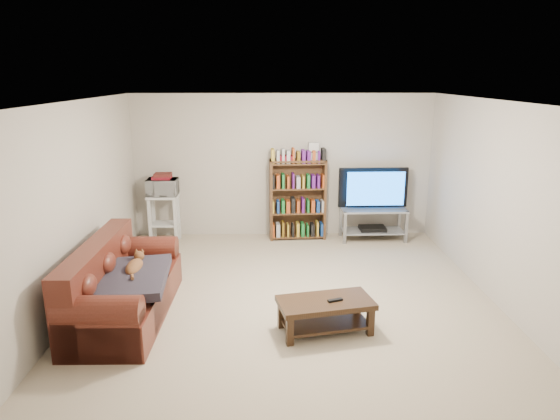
{
  "coord_description": "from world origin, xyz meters",
  "views": [
    {
      "loc": [
        -0.25,
        -5.8,
        2.68
      ],
      "look_at": [
        -0.1,
        0.4,
        1.0
      ],
      "focal_mm": 32.0,
      "sensor_mm": 36.0,
      "label": 1
    }
  ],
  "objects_px": {
    "tv_stand": "(373,219)",
    "coffee_table": "(325,310)",
    "sofa": "(119,291)",
    "bookshelf": "(298,198)"
  },
  "relations": [
    {
      "from": "tv_stand",
      "to": "coffee_table",
      "type": "bearing_deg",
      "value": -111.21
    },
    {
      "from": "sofa",
      "to": "bookshelf",
      "type": "xyz_separation_m",
      "value": [
        2.19,
        2.79,
        0.38
      ]
    },
    {
      "from": "sofa",
      "to": "bookshelf",
      "type": "height_order",
      "value": "bookshelf"
    },
    {
      "from": "coffee_table",
      "to": "bookshelf",
      "type": "distance_m",
      "value": 3.24
    },
    {
      "from": "sofa",
      "to": "coffee_table",
      "type": "relative_size",
      "value": 1.89
    },
    {
      "from": "coffee_table",
      "to": "bookshelf",
      "type": "height_order",
      "value": "bookshelf"
    },
    {
      "from": "sofa",
      "to": "coffee_table",
      "type": "bearing_deg",
      "value": -9.63
    },
    {
      "from": "sofa",
      "to": "tv_stand",
      "type": "distance_m",
      "value": 4.38
    },
    {
      "from": "tv_stand",
      "to": "bookshelf",
      "type": "height_order",
      "value": "bookshelf"
    },
    {
      "from": "sofa",
      "to": "bookshelf",
      "type": "bearing_deg",
      "value": 52.42
    }
  ]
}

